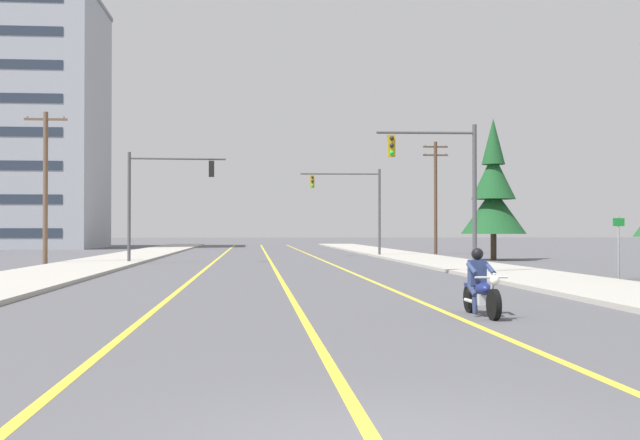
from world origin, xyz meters
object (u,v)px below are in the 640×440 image
object	(u,v)px
utility_pole_left_near	(45,184)
conifer_tree_right_verge_far	(493,195)
traffic_signal_mid_right	(356,198)
utility_pole_right_far	(436,194)
motorcycle_with_rider	(481,289)
traffic_signal_near_left	(158,189)
street_sign	(619,240)
traffic_signal_near_right	(447,177)

from	to	relation	value
utility_pole_left_near	conifer_tree_right_verge_far	distance (m)	26.37
traffic_signal_mid_right	utility_pole_left_near	size ratio (longest dim) A/B	0.75
conifer_tree_right_verge_far	utility_pole_right_far	bearing A→B (deg)	93.01
motorcycle_with_rider	conifer_tree_right_verge_far	size ratio (longest dim) A/B	0.25
utility_pole_right_far	conifer_tree_right_verge_far	xyz separation A→B (m)	(0.67, -12.72, -0.68)
utility_pole_right_far	traffic_signal_near_left	bearing A→B (deg)	-140.63
traffic_signal_mid_right	conifer_tree_right_verge_far	size ratio (longest dim) A/B	0.70
motorcycle_with_rider	street_sign	world-z (taller)	street_sign
traffic_signal_near_left	conifer_tree_right_verge_far	world-z (taller)	conifer_tree_right_verge_far
utility_pole_left_near	motorcycle_with_rider	bearing A→B (deg)	-59.52
utility_pole_right_far	street_sign	bearing A→B (deg)	-91.25
traffic_signal_near_right	traffic_signal_mid_right	distance (m)	23.76
motorcycle_with_rider	traffic_signal_near_right	distance (m)	15.92
motorcycle_with_rider	utility_pole_right_far	size ratio (longest dim) A/B	0.25
traffic_signal_mid_right	traffic_signal_near_left	bearing A→B (deg)	-139.07
street_sign	utility_pole_left_near	bearing A→B (deg)	147.54
traffic_signal_near_left	traffic_signal_near_right	bearing A→B (deg)	-44.21
traffic_signal_near_left	traffic_signal_mid_right	xyz separation A→B (m)	(12.57, 10.90, 0.02)
utility_pole_left_near	utility_pole_right_far	bearing A→B (deg)	33.44
motorcycle_with_rider	conifer_tree_right_verge_far	bearing A→B (deg)	72.32
utility_pole_left_near	utility_pole_right_far	size ratio (longest dim) A/B	0.94
traffic_signal_near_right	utility_pole_left_near	bearing A→B (deg)	147.75
traffic_signal_near_left	utility_pole_left_near	distance (m)	5.97
traffic_signal_near_right	utility_pole_left_near	world-z (taller)	utility_pole_left_near
utility_pole_right_far	street_sign	world-z (taller)	utility_pole_right_far
traffic_signal_near_left	traffic_signal_mid_right	distance (m)	16.64
conifer_tree_right_verge_far	utility_pole_left_near	bearing A→B (deg)	-171.18
utility_pole_left_near	utility_pole_right_far	xyz separation A→B (m)	(25.39, 16.77, 0.36)
traffic_signal_near_right	traffic_signal_mid_right	bearing A→B (deg)	91.54
motorcycle_with_rider	utility_pole_right_far	distance (m)	45.23
traffic_signal_mid_right	traffic_signal_near_right	bearing A→B (deg)	-88.46
traffic_signal_near_left	traffic_signal_mid_right	world-z (taller)	same
utility_pole_right_far	conifer_tree_right_verge_far	size ratio (longest dim) A/B	1.00
traffic_signal_near_right	utility_pole_right_far	size ratio (longest dim) A/B	0.71
traffic_signal_near_left	street_sign	bearing A→B (deg)	-41.30
motorcycle_with_rider	traffic_signal_mid_right	xyz separation A→B (m)	(2.41, 38.98, 3.56)
traffic_signal_mid_right	utility_pole_right_far	distance (m)	8.59
motorcycle_with_rider	utility_pole_left_near	world-z (taller)	utility_pole_left_near
traffic_signal_near_right	utility_pole_right_far	xyz separation A→B (m)	(6.27, 28.83, 0.67)
traffic_signal_near_right	utility_pole_right_far	bearing A→B (deg)	77.74
utility_pole_right_far	utility_pole_left_near	bearing A→B (deg)	-146.56
motorcycle_with_rider	traffic_signal_mid_right	bearing A→B (deg)	86.46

